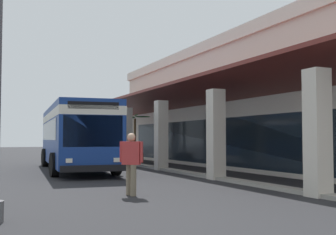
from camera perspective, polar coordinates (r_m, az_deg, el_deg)
The scene contains 6 objects.
ground at distance 24.64m, azimuth 9.09°, elevation -6.45°, with size 120.00×120.00×0.00m, color #262628.
curb_strip at distance 21.24m, azimuth -0.80°, elevation -6.91°, with size 32.05×0.50×0.12m, color #9E998E.
plaza_building at distance 26.59m, azimuth 18.60°, elevation 1.38°, with size 27.01×17.01×6.90m.
transit_bus at distance 21.68m, azimuth -12.39°, elevation -2.02°, with size 11.38×3.50×3.34m.
pedestrian at distance 11.75m, azimuth -4.98°, elevation -5.76°, with size 0.50×0.53×1.72m.
potted_palm at distance 28.06m, azimuth -4.50°, elevation -4.53°, with size 2.05×2.01×3.17m.
Camera 1 is at (20.55, -5.49, 1.57)m, focal length 45.22 mm.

